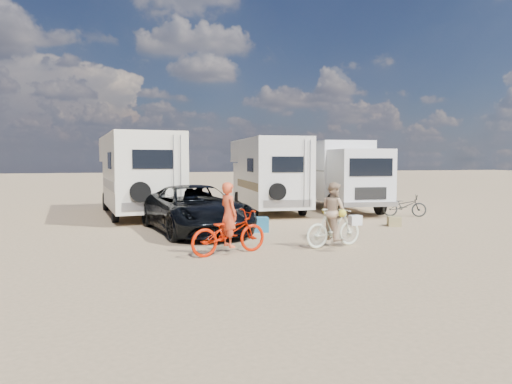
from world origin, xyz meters
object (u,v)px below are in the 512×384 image
object	(u,v)px
rv_left	(138,175)
rider_man	(229,222)
crate	(394,221)
cooler	(259,225)
bike_parked	(404,206)
rv_main	(267,175)
dark_suv	(195,209)
rider_woman	(334,218)
bike_woman	(334,228)
bike_man	(229,232)
box_truck	(339,176)

from	to	relation	value
rv_left	rider_man	bearing A→B (deg)	-84.55
crate	cooler	bearing A→B (deg)	179.60
bike_parked	rv_main	bearing A→B (deg)	78.71
dark_suv	rv_left	bearing A→B (deg)	96.87
rider_woman	cooler	bearing A→B (deg)	9.33
cooler	bike_woman	bearing A→B (deg)	-58.60
rider_man	bike_parked	bearing A→B (deg)	-75.11
rv_main	cooler	world-z (taller)	rv_main
bike_man	rider_woman	xyz separation A→B (m)	(2.83, 0.17, 0.23)
bike_man	cooler	distance (m)	3.57
box_truck	rider_woman	size ratio (longest dim) A/B	4.56
bike_woman	rider_woman	world-z (taller)	rider_woman
dark_suv	cooler	xyz separation A→B (m)	(1.93, -0.52, -0.50)
bike_woman	rider_man	distance (m)	2.85
bike_woman	rider_man	xyz separation A→B (m)	(-2.83, -0.17, 0.27)
rv_main	box_truck	xyz separation A→B (m)	(3.25, -0.42, -0.03)
bike_man	bike_parked	xyz separation A→B (m)	(8.33, 5.34, -0.09)
dark_suv	rider_man	distance (m)	3.67
bike_woman	rider_man	bearing A→B (deg)	81.45
bike_man	rider_man	bearing A→B (deg)	-0.00
rv_main	rider_man	size ratio (longest dim) A/B	4.19
bike_woman	rv_main	bearing A→B (deg)	-17.83
rv_left	box_truck	bearing A→B (deg)	-9.89
bike_man	bike_woman	size ratio (longest dim) A/B	1.19
cooler	crate	world-z (taller)	cooler
rv_left	crate	distance (m)	10.26
rv_main	rider_woman	xyz separation A→B (m)	(-0.87, -8.63, -0.82)
rv_main	rider_woman	size ratio (longest dim) A/B	4.32
bike_parked	dark_suv	bearing A→B (deg)	126.61
bike_woman	bike_parked	bearing A→B (deg)	-58.86
bike_parked	cooler	bearing A→B (deg)	133.82
rv_main	rider_woman	bearing A→B (deg)	-91.85
rv_left	rv_main	bearing A→B (deg)	-7.74
bike_parked	cooler	xyz separation A→B (m)	(-6.66, -2.20, -0.21)
rider_man	cooler	bearing A→B (deg)	-45.78
dark_suv	cooler	distance (m)	2.06
rv_main	rv_left	distance (m)	5.53
bike_man	bike_woman	bearing A→B (deg)	-104.25
cooler	rv_main	bearing A→B (deg)	80.29
crate	bike_parked	bearing A→B (deg)	50.11
cooler	rider_man	bearing A→B (deg)	-108.00
box_truck	dark_suv	world-z (taller)	box_truck
dark_suv	bike_man	bearing A→B (deg)	-95.39
rv_left	bike_man	size ratio (longest dim) A/B	3.68
bike_man	bike_parked	distance (m)	9.89
bike_man	bike_woman	xyz separation A→B (m)	(2.83, 0.17, -0.02)
rv_left	bike_man	distance (m)	9.21
rv_left	rider_woman	xyz separation A→B (m)	(4.66, -8.79, -0.88)
rv_left	cooler	world-z (taller)	rv_left
bike_woman	bike_parked	size ratio (longest dim) A/B	1.01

